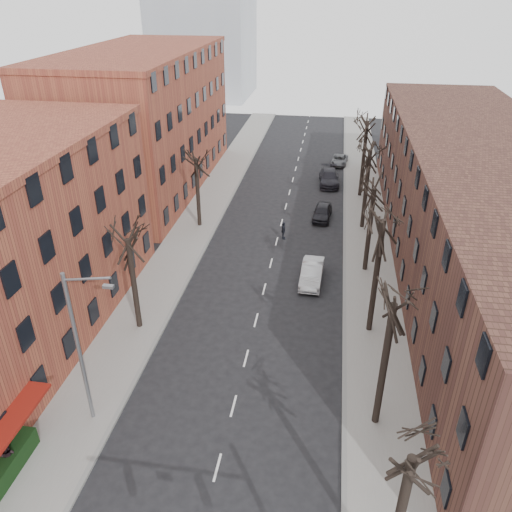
% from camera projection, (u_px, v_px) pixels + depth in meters
% --- Properties ---
extents(sidewalk_left, '(4.00, 90.00, 0.15)m').
position_uv_depth(sidewalk_left, '(198.00, 221.00, 48.27)').
color(sidewalk_left, gray).
rests_on(sidewalk_left, ground).
extents(sidewalk_right, '(4.00, 90.00, 0.15)m').
position_uv_depth(sidewalk_right, '(366.00, 232.00, 46.10)').
color(sidewalk_right, gray).
rests_on(sidewalk_right, ground).
extents(building_left_far, '(12.00, 28.00, 14.00)m').
position_uv_depth(building_left_far, '(144.00, 123.00, 53.79)').
color(building_left_far, brown).
rests_on(building_left_far, ground).
extents(building_right, '(12.00, 50.00, 10.00)m').
position_uv_depth(building_right, '(481.00, 210.00, 38.32)').
color(building_right, '#503025').
rests_on(building_right, ground).
extents(awning_left, '(1.20, 7.00, 0.15)m').
position_uv_depth(awning_left, '(13.00, 477.00, 23.41)').
color(awning_left, maroon).
rests_on(awning_left, ground).
extents(tree_right_b, '(5.20, 5.20, 10.80)m').
position_uv_depth(tree_right_b, '(375.00, 422.00, 26.30)').
color(tree_right_b, black).
rests_on(tree_right_b, ground).
extents(tree_right_c, '(5.20, 5.20, 11.60)m').
position_uv_depth(tree_right_c, '(369.00, 331.00, 33.22)').
color(tree_right_c, black).
rests_on(tree_right_c, ground).
extents(tree_right_d, '(5.20, 5.20, 10.00)m').
position_uv_depth(tree_right_d, '(364.00, 270.00, 40.14)').
color(tree_right_d, black).
rests_on(tree_right_d, ground).
extents(tree_right_e, '(5.20, 5.20, 10.80)m').
position_uv_depth(tree_right_e, '(362.00, 228.00, 47.06)').
color(tree_right_e, black).
rests_on(tree_right_e, ground).
extents(tree_right_f, '(5.20, 5.20, 11.60)m').
position_uv_depth(tree_right_f, '(359.00, 196.00, 53.98)').
color(tree_right_f, black).
rests_on(tree_right_f, ground).
extents(tree_left_a, '(5.20, 5.20, 9.50)m').
position_uv_depth(tree_left_a, '(140.00, 327.00, 33.55)').
color(tree_left_a, black).
rests_on(tree_left_a, ground).
extents(tree_left_b, '(5.20, 5.20, 9.50)m').
position_uv_depth(tree_left_b, '(200.00, 226.00, 47.39)').
color(tree_left_b, black).
rests_on(tree_left_b, ground).
extents(streetlight, '(2.45, 0.22, 9.03)m').
position_uv_depth(streetlight, '(81.00, 344.00, 24.13)').
color(streetlight, slate).
rests_on(streetlight, ground).
extents(silver_sedan, '(1.76, 4.61, 1.50)m').
position_uv_depth(silver_sedan, '(312.00, 273.00, 38.32)').
color(silver_sedan, '#B4B7BC').
rests_on(silver_sedan, ground).
extents(parked_car_near, '(1.97, 4.24, 1.40)m').
position_uv_depth(parked_car_near, '(322.00, 212.00, 48.57)').
color(parked_car_near, black).
rests_on(parked_car_near, ground).
extents(parked_car_mid, '(2.49, 5.49, 1.56)m').
position_uv_depth(parked_car_mid, '(329.00, 177.00, 56.88)').
color(parked_car_mid, black).
rests_on(parked_car_mid, ground).
extents(parked_car_far, '(2.29, 4.26, 1.13)m').
position_uv_depth(parked_car_far, '(339.00, 160.00, 63.09)').
color(parked_car_far, slate).
rests_on(parked_car_far, ground).
extents(pedestrian_b, '(0.85, 0.69, 1.66)m').
position_uv_depth(pedestrian_b, '(8.00, 456.00, 23.28)').
color(pedestrian_b, black).
rests_on(pedestrian_b, sidewalk_left).
extents(pedestrian_crossing, '(0.60, 1.03, 1.64)m').
position_uv_depth(pedestrian_crossing, '(283.00, 231.00, 44.67)').
color(pedestrian_crossing, black).
rests_on(pedestrian_crossing, ground).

